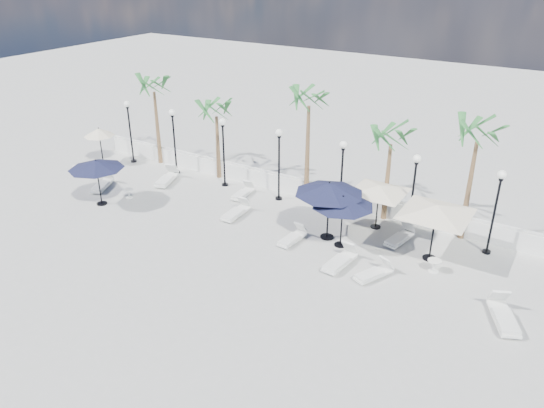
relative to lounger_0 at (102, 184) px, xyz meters
The scene contains 32 objects.
ground 9.40m from the lounger_0, 16.32° to the right, with size 100.00×100.00×0.00m, color #9A9B96.
balustrade 10.25m from the lounger_0, 28.30° to the left, with size 26.00×0.30×1.01m.
lamppost_0 4.71m from the lounger_0, 110.96° to the left, with size 0.36×0.36×3.84m.
lamppost_1 4.90m from the lounger_0, 62.34° to the left, with size 0.36×0.36×3.84m.
lamppost_2 7.10m from the lounger_0, 34.94° to the left, with size 0.36×0.36×3.84m.
lamppost_3 10.07m from the lounger_0, 23.15° to the left, with size 0.36×0.36×3.84m.
lamppost_4 13.30m from the lounger_0, 17.12° to the left, with size 0.36×0.36×3.84m.
lamppost_5 16.63m from the lounger_0, 13.54° to the left, with size 0.36×0.36×3.84m.
lamppost_6 20.03m from the lounger_0, 11.18° to the left, with size 0.36×0.36×3.84m.
palm_0 6.34m from the lounger_0, 89.73° to the left, with size 2.60×2.60×5.50m.
palm_1 7.38m from the lounger_0, 45.85° to the left, with size 2.60×2.60×4.70m.
palm_2 12.25m from the lounger_0, 24.50° to the left, with size 2.60×2.60×6.10m.
palm_3 15.70m from the lounger_0, 17.78° to the left, with size 2.60×2.60×4.90m.
palm_4 19.34m from the lounger_0, 14.34° to the left, with size 2.60×2.60×5.70m.
lounger_0 is the anchor object (origin of this frame).
lounger_1 3.51m from the lounger_0, 44.47° to the left, with size 1.28×2.17×0.78m.
lounger_2 7.87m from the lounger_0, 23.66° to the left, with size 0.70×1.74×0.64m.
lounger_3 8.31m from the lounger_0, ahead, with size 0.68×1.91×0.71m.
lounger_4 11.88m from the lounger_0, ahead, with size 0.68×1.75×0.64m.
lounger_5 16.08m from the lounger_0, ahead, with size 1.24×1.82×0.65m.
lounger_6 16.22m from the lounger_0, ahead, with size 0.92×1.90×0.68m.
lounger_7 14.55m from the lounger_0, ahead, with size 0.83×2.03×0.74m.
lounger_8 21.03m from the lounger_0, ahead, with size 1.48×2.17×0.78m.
side_table_0 3.08m from the lounger_0, 165.44° to the left, with size 0.46×0.46×0.45m.
side_table_1 2.17m from the lounger_0, ahead, with size 0.49×0.49×0.48m.
side_table_2 18.03m from the lounger_0, ahead, with size 0.56×0.56×0.54m.
parasol_navy_left 2.85m from the lounger_0, 43.37° to the right, with size 2.79×2.79×2.46m.
parasol_navy_mid 13.29m from the lounger_0, ahead, with size 3.10×3.10×2.77m.
parasol_navy_right 14.02m from the lounger_0, ahead, with size 2.73×2.73×2.45m.
parasol_cream_sq_a 15.10m from the lounger_0, 13.74° to the left, with size 4.73×4.73×2.32m.
parasol_cream_sq_b 17.82m from the lounger_0, ahead, with size 5.43×5.43×2.72m.
parasol_cream_small 4.40m from the lounger_0, 137.20° to the left, with size 1.84×1.84×2.26m.
Camera 1 is at (12.95, -15.25, 11.80)m, focal length 35.00 mm.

